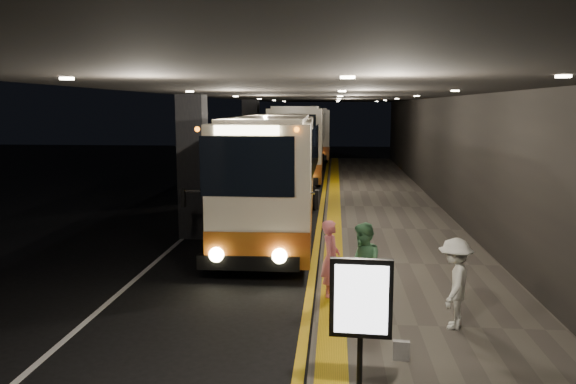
{
  "coord_description": "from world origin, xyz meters",
  "views": [
    {
      "loc": [
        2.86,
        -12.89,
        4.03
      ],
      "look_at": [
        1.58,
        2.37,
        1.7
      ],
      "focal_mm": 35.0,
      "sensor_mm": 36.0,
      "label": 1
    }
  ],
  "objects_px": {
    "passenger_boarding": "(331,258)",
    "coach_second": "(300,144)",
    "passenger_waiting_white": "(455,283)",
    "bag_polka": "(401,350)",
    "info_sign": "(361,301)",
    "coach_main": "(275,178)",
    "passenger_waiting_green": "(363,267)",
    "coach_third": "(312,135)",
    "stanchion_post": "(329,262)"
  },
  "relations": [
    {
      "from": "coach_main",
      "to": "bag_polka",
      "type": "relative_size",
      "value": 38.07
    },
    {
      "from": "passenger_waiting_green",
      "to": "stanchion_post",
      "type": "bearing_deg",
      "value": -158.85
    },
    {
      "from": "coach_third",
      "to": "info_sign",
      "type": "relative_size",
      "value": 6.68
    },
    {
      "from": "coach_main",
      "to": "coach_second",
      "type": "height_order",
      "value": "coach_second"
    },
    {
      "from": "coach_third",
      "to": "passenger_waiting_white",
      "type": "height_order",
      "value": "coach_third"
    },
    {
      "from": "coach_third",
      "to": "passenger_waiting_green",
      "type": "relative_size",
      "value": 7.21
    },
    {
      "from": "bag_polka",
      "to": "info_sign",
      "type": "bearing_deg",
      "value": -128.46
    },
    {
      "from": "coach_second",
      "to": "passenger_waiting_white",
      "type": "distance_m",
      "value": 22.97
    },
    {
      "from": "coach_main",
      "to": "passenger_waiting_green",
      "type": "distance_m",
      "value": 7.87
    },
    {
      "from": "passenger_boarding",
      "to": "coach_main",
      "type": "bearing_deg",
      "value": 20.55
    },
    {
      "from": "info_sign",
      "to": "passenger_boarding",
      "type": "bearing_deg",
      "value": 99.81
    },
    {
      "from": "passenger_waiting_white",
      "to": "info_sign",
      "type": "bearing_deg",
      "value": -18.85
    },
    {
      "from": "coach_second",
      "to": "stanchion_post",
      "type": "xyz_separation_m",
      "value": [
        1.93,
        -20.41,
        -1.22
      ]
    },
    {
      "from": "passenger_waiting_white",
      "to": "info_sign",
      "type": "height_order",
      "value": "info_sign"
    },
    {
      "from": "stanchion_post",
      "to": "passenger_waiting_green",
      "type": "bearing_deg",
      "value": -64.43
    },
    {
      "from": "coach_second",
      "to": "passenger_boarding",
      "type": "relative_size",
      "value": 7.9
    },
    {
      "from": "coach_second",
      "to": "passenger_boarding",
      "type": "distance_m",
      "value": 21.19
    },
    {
      "from": "bag_polka",
      "to": "info_sign",
      "type": "xyz_separation_m",
      "value": [
        -0.68,
        -0.85,
        1.08
      ]
    },
    {
      "from": "coach_third",
      "to": "stanchion_post",
      "type": "xyz_separation_m",
      "value": [
        1.7,
        -32.79,
        -1.17
      ]
    },
    {
      "from": "passenger_boarding",
      "to": "bag_polka",
      "type": "relative_size",
      "value": 5.16
    },
    {
      "from": "bag_polka",
      "to": "info_sign",
      "type": "relative_size",
      "value": 0.17
    },
    {
      "from": "coach_main",
      "to": "passenger_boarding",
      "type": "distance_m",
      "value": 7.01
    },
    {
      "from": "bag_polka",
      "to": "info_sign",
      "type": "height_order",
      "value": "info_sign"
    },
    {
      "from": "coach_main",
      "to": "passenger_boarding",
      "type": "xyz_separation_m",
      "value": [
        1.87,
        -6.71,
        -0.8
      ]
    },
    {
      "from": "coach_main",
      "to": "passenger_waiting_green",
      "type": "bearing_deg",
      "value": -73.44
    },
    {
      "from": "coach_second",
      "to": "passenger_waiting_white",
      "type": "xyz_separation_m",
      "value": [
        4.17,
        -22.57,
        -0.94
      ]
    },
    {
      "from": "coach_second",
      "to": "bag_polka",
      "type": "xyz_separation_m",
      "value": [
        3.1,
        -23.98,
        -1.59
      ]
    },
    {
      "from": "passenger_waiting_green",
      "to": "stanchion_post",
      "type": "distance_m",
      "value": 1.58
    },
    {
      "from": "passenger_waiting_green",
      "to": "info_sign",
      "type": "relative_size",
      "value": 0.93
    },
    {
      "from": "passenger_boarding",
      "to": "passenger_waiting_green",
      "type": "relative_size",
      "value": 0.94
    },
    {
      "from": "passenger_boarding",
      "to": "coach_second",
      "type": "bearing_deg",
      "value": 10.33
    },
    {
      "from": "passenger_waiting_white",
      "to": "stanchion_post",
      "type": "relative_size",
      "value": 1.54
    },
    {
      "from": "coach_second",
      "to": "stanchion_post",
      "type": "height_order",
      "value": "coach_second"
    },
    {
      "from": "passenger_boarding",
      "to": "passenger_waiting_white",
      "type": "relative_size",
      "value": 0.99
    },
    {
      "from": "info_sign",
      "to": "bag_polka",
      "type": "bearing_deg",
      "value": 54.61
    },
    {
      "from": "coach_main",
      "to": "info_sign",
      "type": "relative_size",
      "value": 6.42
    },
    {
      "from": "coach_main",
      "to": "passenger_waiting_green",
      "type": "height_order",
      "value": "coach_main"
    },
    {
      "from": "bag_polka",
      "to": "passenger_boarding",
      "type": "bearing_deg",
      "value": 111.13
    },
    {
      "from": "coach_third",
      "to": "info_sign",
      "type": "xyz_separation_m",
      "value": [
        2.2,
        -37.21,
        -0.45
      ]
    },
    {
      "from": "coach_second",
      "to": "passenger_boarding",
      "type": "height_order",
      "value": "coach_second"
    },
    {
      "from": "bag_polka",
      "to": "stanchion_post",
      "type": "xyz_separation_m",
      "value": [
        -1.17,
        3.57,
        0.37
      ]
    },
    {
      "from": "passenger_boarding",
      "to": "bag_polka",
      "type": "bearing_deg",
      "value": -153.91
    },
    {
      "from": "coach_third",
      "to": "passenger_boarding",
      "type": "height_order",
      "value": "coach_third"
    },
    {
      "from": "coach_second",
      "to": "coach_main",
      "type": "bearing_deg",
      "value": -90.59
    },
    {
      "from": "coach_second",
      "to": "passenger_waiting_green",
      "type": "relative_size",
      "value": 7.42
    },
    {
      "from": "coach_main",
      "to": "bag_polka",
      "type": "bearing_deg",
      "value": -74.65
    },
    {
      "from": "coach_third",
      "to": "coach_main",
      "type": "bearing_deg",
      "value": -91.62
    },
    {
      "from": "passenger_boarding",
      "to": "passenger_waiting_white",
      "type": "distance_m",
      "value": 2.65
    },
    {
      "from": "info_sign",
      "to": "coach_third",
      "type": "bearing_deg",
      "value": 96.44
    },
    {
      "from": "bag_polka",
      "to": "info_sign",
      "type": "distance_m",
      "value": 1.53
    }
  ]
}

